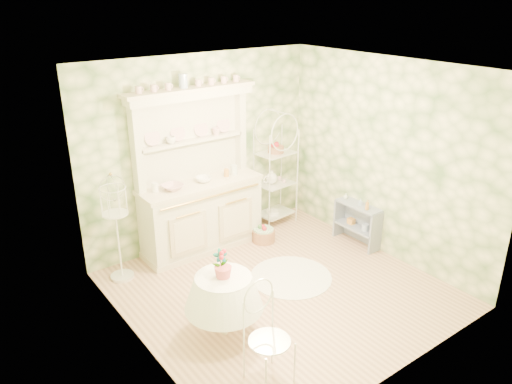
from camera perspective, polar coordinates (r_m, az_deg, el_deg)
floor at (r=6.34m, az=2.75°, el=-11.07°), size 3.60×3.60×0.00m
ceiling at (r=5.36m, az=3.28°, el=13.86°), size 3.60×3.60×0.00m
wall_left at (r=4.86m, az=-13.69°, el=-4.38°), size 3.60×3.60×0.00m
wall_right at (r=6.93m, az=14.59°, el=3.63°), size 3.60×3.60×0.00m
wall_back at (r=7.11m, az=-6.28°, el=4.67°), size 3.60×3.60×0.00m
wall_front at (r=4.60m, az=17.44°, el=-6.38°), size 3.60×3.60×0.00m
kitchen_dresser at (r=6.85m, az=-6.45°, el=2.17°), size 1.87×0.61×2.29m
bakers_rack at (r=7.70m, az=2.27°, el=3.06°), size 0.64×0.49×1.90m
side_shelf at (r=7.41m, az=11.49°, el=-3.73°), size 0.26×0.68×0.58m
round_table at (r=5.45m, az=-3.66°, el=-13.20°), size 0.72×0.72×0.64m
cafe_chair at (r=4.82m, az=1.55°, el=-16.72°), size 0.43×0.43×0.89m
birdcage_stand at (r=6.46m, az=-15.61°, el=-4.04°), size 0.36×0.36×1.41m
floor_basket at (r=7.40m, az=0.86°, el=-4.96°), size 0.38×0.38×0.19m
lace_rug at (r=6.59m, az=4.01°, el=-9.63°), size 1.23×1.23×0.01m
bowl_floral at (r=6.70m, az=-9.52°, el=0.35°), size 0.32×0.32×0.07m
bowl_white at (r=6.91m, az=-6.00°, el=1.24°), size 0.25×0.25×0.07m
cup_left at (r=6.70m, az=-9.68°, el=5.72°), size 0.15×0.15×0.10m
cup_right at (r=7.02m, az=-4.59°, el=6.74°), size 0.12×0.12×0.10m
potted_geranium at (r=5.18m, az=-4.05°, el=-8.26°), size 0.18×0.13×0.30m
bottle_amber at (r=7.11m, az=12.59°, el=-1.49°), size 0.07×0.07×0.15m
bottle_blue at (r=7.25m, az=11.84°, el=-1.21°), size 0.06×0.06×0.10m
bottle_glass at (r=7.43m, az=10.21°, el=-0.55°), size 0.09×0.09×0.09m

